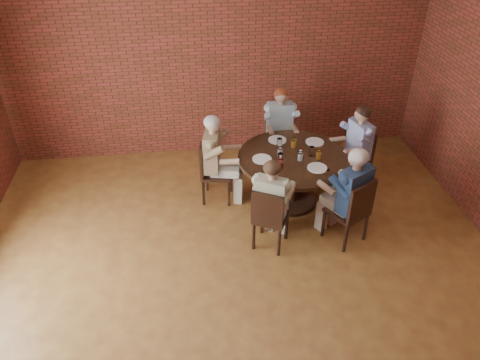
{
  "coord_description": "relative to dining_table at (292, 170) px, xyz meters",
  "views": [
    {
      "loc": [
        -0.51,
        -3.41,
        4.08
      ],
      "look_at": [
        0.05,
        1.0,
        1.03
      ],
      "focal_mm": 35.0,
      "sensor_mm": 36.0,
      "label": 1
    }
  ],
  "objects": [
    {
      "name": "floor",
      "position": [
        -0.9,
        -1.87,
        -0.53
      ],
      "size": [
        7.0,
        7.0,
        0.0
      ],
      "primitive_type": "plane",
      "color": "olive",
      "rests_on": "ground"
    },
    {
      "name": "wall_back",
      "position": [
        -0.9,
        1.63,
        1.17
      ],
      "size": [
        7.0,
        0.0,
        7.0
      ],
      "primitive_type": "plane",
      "rotation": [
        1.57,
        0.0,
        0.0
      ],
      "color": "maroon",
      "rests_on": "ground"
    },
    {
      "name": "dining_table",
      "position": [
        0.0,
        0.0,
        0.0
      ],
      "size": [
        1.51,
        1.51,
        0.75
      ],
      "color": "black",
      "rests_on": "floor"
    },
    {
      "name": "chair_a",
      "position": [
        1.05,
        0.3,
        -0.03
      ],
      "size": [
        0.5,
        0.5,
        0.91
      ],
      "rotation": [
        0.0,
        0.0,
        -1.29
      ],
      "color": "black",
      "rests_on": "floor"
    },
    {
      "name": "diner_a",
      "position": [
        0.97,
        0.28,
        0.11
      ],
      "size": [
        0.73,
        0.65,
        1.28
      ],
      "primitive_type": null,
      "rotation": [
        0.0,
        0.0,
        -1.29
      ],
      "color": "#3E4DA3",
      "rests_on": "floor"
    },
    {
      "name": "chair_b",
      "position": [
        0.01,
        1.05,
        -0.03
      ],
      "size": [
        0.41,
        0.41,
        0.92
      ],
      "rotation": [
        0.0,
        0.0,
        -0.01
      ],
      "color": "black",
      "rests_on": "floor"
    },
    {
      "name": "diner_b",
      "position": [
        0.01,
        0.97,
        0.12
      ],
      "size": [
        0.51,
        0.63,
        1.3
      ],
      "primitive_type": null,
      "rotation": [
        0.0,
        0.0,
        -0.01
      ],
      "color": "#A0BFCC",
      "rests_on": "floor"
    },
    {
      "name": "chair_c",
      "position": [
        -1.12,
        0.22,
        -0.02
      ],
      "size": [
        0.49,
        0.49,
        0.93
      ],
      "rotation": [
        0.0,
        0.0,
        1.37
      ],
      "color": "black",
      "rests_on": "floor"
    },
    {
      "name": "diner_c",
      "position": [
        -1.03,
        0.21,
        0.13
      ],
      "size": [
        0.73,
        0.63,
        1.32
      ],
      "primitive_type": null,
      "rotation": [
        0.0,
        0.0,
        1.37
      ],
      "color": "brown",
      "rests_on": "floor"
    },
    {
      "name": "chair_d",
      "position": [
        -0.49,
        -0.93,
        -0.04
      ],
      "size": [
        0.53,
        0.53,
        0.9
      ],
      "rotation": [
        0.0,
        0.0,
        2.65
      ],
      "color": "black",
      "rests_on": "floor"
    },
    {
      "name": "diner_d",
      "position": [
        -0.46,
        -0.86,
        0.1
      ],
      "size": [
        0.71,
        0.76,
        1.26
      ],
      "primitive_type": null,
      "rotation": [
        0.0,
        0.0,
        2.65
      ],
      "color": "#B6A38F",
      "rests_on": "floor"
    },
    {
      "name": "chair_e",
      "position": [
        0.55,
        -0.95,
        -0.02
      ],
      "size": [
        0.59,
        0.59,
        0.95
      ],
      "rotation": [
        0.0,
        0.0,
        3.67
      ],
      "color": "black",
      "rests_on": "floor"
    },
    {
      "name": "diner_e",
      "position": [
        0.51,
        -0.87,
        0.15
      ],
      "size": [
        0.8,
        0.84,
        1.35
      ],
      "primitive_type": null,
      "rotation": [
        0.0,
        0.0,
        3.67
      ],
      "color": "navy",
      "rests_on": "floor"
    },
    {
      "name": "plate_a",
      "position": [
        0.38,
        0.34,
        0.23
      ],
      "size": [
        0.26,
        0.26,
        0.01
      ],
      "primitive_type": "cylinder",
      "color": "white",
      "rests_on": "dining_table"
    },
    {
      "name": "plate_b",
      "position": [
        -0.13,
        0.47,
        0.23
      ],
      "size": [
        0.26,
        0.26,
        0.01
      ],
      "primitive_type": "cylinder",
      "color": "white",
      "rests_on": "dining_table"
    },
    {
      "name": "plate_c",
      "position": [
        -0.44,
        -0.02,
        0.23
      ],
      "size": [
        0.26,
        0.26,
        0.01
      ],
      "primitive_type": "cylinder",
      "color": "white",
      "rests_on": "dining_table"
    },
    {
      "name": "plate_d",
      "position": [
        0.24,
        -0.33,
        0.23
      ],
      "size": [
        0.26,
        0.26,
        0.01
      ],
      "primitive_type": "cylinder",
      "color": "white",
      "rests_on": "dining_table"
    },
    {
      "name": "glass_a",
      "position": [
        0.24,
        -0.01,
        0.29
      ],
      "size": [
        0.07,
        0.07,
        0.14
      ],
      "primitive_type": "cylinder",
      "color": "white",
      "rests_on": "dining_table"
    },
    {
      "name": "glass_b",
      "position": [
        0.05,
        0.25,
        0.29
      ],
      "size": [
        0.07,
        0.07,
        0.14
      ],
      "primitive_type": "cylinder",
      "color": "white",
      "rests_on": "dining_table"
    },
    {
      "name": "glass_c",
      "position": [
        -0.15,
        0.26,
        0.29
      ],
      "size": [
        0.07,
        0.07,
        0.14
      ],
      "primitive_type": "cylinder",
      "color": "white",
      "rests_on": "dining_table"
    },
    {
      "name": "glass_d",
      "position": [
        -0.18,
        0.04,
        0.29
      ],
      "size": [
        0.07,
        0.07,
        0.14
      ],
      "primitive_type": "cylinder",
      "color": "white",
      "rests_on": "dining_table"
    },
    {
      "name": "glass_e",
      "position": [
        -0.21,
        -0.13,
        0.29
      ],
      "size": [
        0.07,
        0.07,
        0.14
      ],
      "primitive_type": "cylinder",
      "color": "white",
      "rests_on": "dining_table"
    },
    {
      "name": "glass_f",
      "position": [
        -0.24,
        -0.28,
        0.29
      ],
      "size": [
        0.07,
        0.07,
        0.14
      ],
      "primitive_type": "cylinder",
      "color": "white",
      "rests_on": "dining_table"
    },
    {
      "name": "glass_g",
      "position": [
        0.06,
        -0.11,
        0.29
      ],
      "size": [
        0.07,
        0.07,
        0.14
      ],
      "primitive_type": "cylinder",
      "color": "white",
      "rests_on": "dining_table"
    },
    {
      "name": "glass_h",
      "position": [
        0.32,
        -0.09,
        0.29
      ],
      "size": [
        0.07,
        0.07,
        0.14
      ],
      "primitive_type": "cylinder",
      "color": "white",
      "rests_on": "dining_table"
    },
    {
      "name": "smartphone",
      "position": [
        0.34,
        -0.34,
        0.23
      ],
      "size": [
        0.1,
        0.16,
        0.01
      ],
      "primitive_type": "cube",
      "rotation": [
        0.0,
        0.0,
        0.22
      ],
      "color": "black",
      "rests_on": "dining_table"
    }
  ]
}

